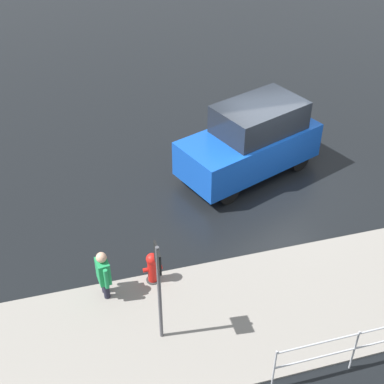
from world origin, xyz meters
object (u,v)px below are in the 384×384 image
object	(u,v)px
sign_post	(159,281)
moving_hatchback	(251,141)
fire_hydrant	(153,268)
pedestrian	(103,273)

from	to	relation	value
sign_post	moving_hatchback	bearing A→B (deg)	-126.53
fire_hydrant	sign_post	distance (m)	1.92
moving_hatchback	fire_hydrant	xyz separation A→B (m)	(3.50, 3.42, -0.63)
moving_hatchback	sign_post	xyz separation A→B (m)	(3.65, 4.92, 0.55)
pedestrian	sign_post	distance (m)	1.87
moving_hatchback	pedestrian	xyz separation A→B (m)	(4.55, 3.55, -0.34)
moving_hatchback	sign_post	bearing A→B (deg)	53.47
fire_hydrant	pedestrian	size ratio (longest dim) A/B	0.66
moving_hatchback	pedestrian	bearing A→B (deg)	37.97
pedestrian	fire_hydrant	bearing A→B (deg)	-172.74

